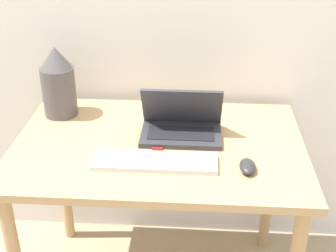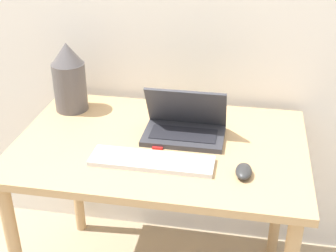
{
  "view_description": "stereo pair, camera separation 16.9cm",
  "coord_description": "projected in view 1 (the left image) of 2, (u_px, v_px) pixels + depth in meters",
  "views": [
    {
      "loc": [
        0.14,
        -1.17,
        1.66
      ],
      "look_at": [
        0.04,
        0.32,
        0.86
      ],
      "focal_mm": 50.0,
      "sensor_mm": 36.0,
      "label": 1
    },
    {
      "loc": [
        0.31,
        -1.15,
        1.66
      ],
      "look_at": [
        0.04,
        0.32,
        0.86
      ],
      "focal_mm": 50.0,
      "sensor_mm": 36.0,
      "label": 2
    }
  ],
  "objects": [
    {
      "name": "mouse",
      "position": [
        248.0,
        166.0,
        1.61
      ],
      "size": [
        0.06,
        0.1,
        0.03
      ],
      "color": "#2D2D2D",
      "rests_on": "desk"
    },
    {
      "name": "laptop",
      "position": [
        181.0,
        125.0,
        1.82
      ],
      "size": [
        0.31,
        0.2,
        0.2
      ],
      "color": "#333338",
      "rests_on": "desk"
    },
    {
      "name": "mp3_player",
      "position": [
        157.0,
        146.0,
        1.76
      ],
      "size": [
        0.04,
        0.06,
        0.01
      ],
      "color": "red",
      "rests_on": "desk"
    },
    {
      "name": "desk",
      "position": [
        159.0,
        165.0,
        1.83
      ],
      "size": [
        1.11,
        0.74,
        0.76
      ],
      "color": "tan",
      "rests_on": "ground_plane"
    },
    {
      "name": "vase",
      "position": [
        58.0,
        82.0,
        1.93
      ],
      "size": [
        0.14,
        0.14,
        0.3
      ],
      "color": "#514C4C",
      "rests_on": "desk"
    },
    {
      "name": "keyboard",
      "position": [
        154.0,
        162.0,
        1.65
      ],
      "size": [
        0.44,
        0.12,
        0.02
      ],
      "color": "silver",
      "rests_on": "desk"
    }
  ]
}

